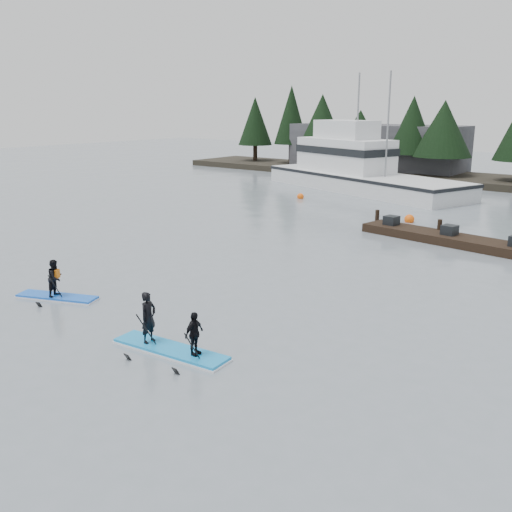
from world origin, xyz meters
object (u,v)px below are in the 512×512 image
Objects in this scene: floating_dock at (486,246)px; paddleboard_duo at (170,335)px; fishing_boat_large at (358,180)px; paddleboard_solo at (56,284)px.

floating_dock is 18.32m from paddleboard_duo.
fishing_boat_large is 21.17m from floating_dock.
floating_dock is 20.09m from paddleboard_solo.
paddleboard_solo is at bearing 168.36° from paddleboard_duo.
paddleboard_solo is (-10.16, -17.32, 0.32)m from floating_dock.
fishing_boat_large is 32.48m from paddleboard_solo.
paddleboard_duo reaches higher than paddleboard_solo.
paddleboard_solo is at bearing -112.31° from floating_dock.
paddleboard_solo is at bearing -62.67° from fishing_boat_large.
fishing_boat_large is 6.39× the size of paddleboard_solo.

